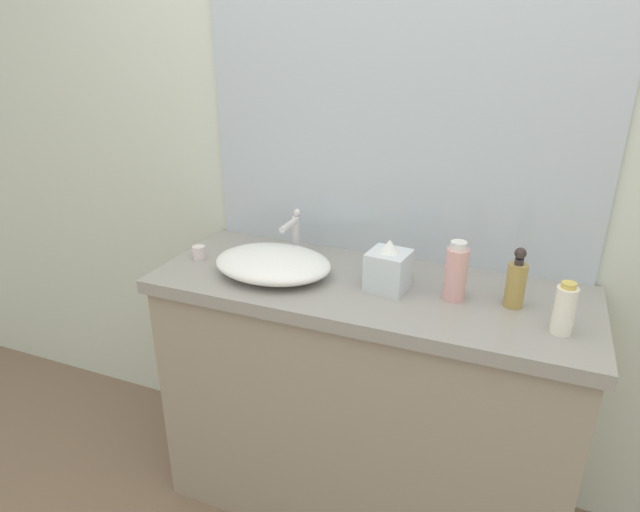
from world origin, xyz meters
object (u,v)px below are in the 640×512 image
(perfume_bottle, at_px, (564,309))
(tissue_box, at_px, (388,268))
(lotion_bottle, at_px, (456,272))
(candle_jar, at_px, (199,253))
(sink_basin, at_px, (273,263))
(soap_dispenser, at_px, (516,282))

(perfume_bottle, distance_m, tissue_box, 0.51)
(lotion_bottle, height_order, candle_jar, lotion_bottle)
(sink_basin, height_order, tissue_box, tissue_box)
(tissue_box, bearing_deg, candle_jar, -178.19)
(sink_basin, distance_m, candle_jar, 0.31)
(perfume_bottle, bearing_deg, lotion_bottle, 163.00)
(soap_dispenser, height_order, tissue_box, soap_dispenser)
(sink_basin, relative_size, soap_dispenser, 2.15)
(sink_basin, bearing_deg, candle_jar, 175.94)
(lotion_bottle, bearing_deg, perfume_bottle, -17.00)
(sink_basin, xyz_separation_m, candle_jar, (-0.30, 0.02, -0.02))
(soap_dispenser, xyz_separation_m, lotion_bottle, (-0.17, -0.02, 0.01))
(tissue_box, bearing_deg, lotion_bottle, 1.25)
(perfume_bottle, distance_m, candle_jar, 1.19)
(sink_basin, height_order, soap_dispenser, soap_dispenser)
(lotion_bottle, distance_m, perfume_bottle, 0.31)
(sink_basin, distance_m, tissue_box, 0.38)
(perfume_bottle, relative_size, tissue_box, 0.91)
(soap_dispenser, distance_m, candle_jar, 1.06)
(sink_basin, relative_size, tissue_box, 2.43)
(soap_dispenser, xyz_separation_m, perfume_bottle, (0.13, -0.11, -0.01))
(sink_basin, distance_m, lotion_bottle, 0.59)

